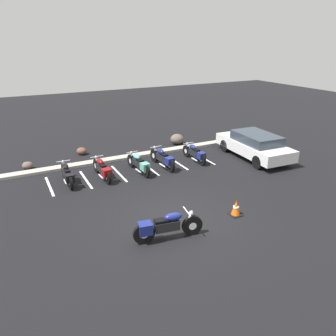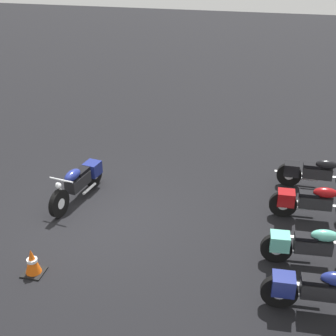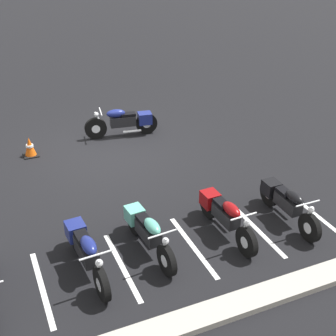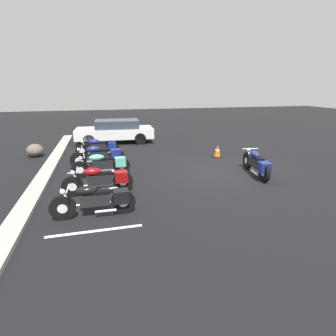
# 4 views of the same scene
# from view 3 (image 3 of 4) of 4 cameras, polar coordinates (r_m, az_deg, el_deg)

# --- Properties ---
(ground) EXTENTS (60.00, 60.00, 0.00)m
(ground) POSITION_cam_3_polar(r_m,az_deg,el_deg) (13.21, -7.19, 1.93)
(ground) COLOR black
(motorcycle_navy_featured) EXTENTS (2.17, 0.72, 0.86)m
(motorcycle_navy_featured) POSITION_cam_3_polar(r_m,az_deg,el_deg) (13.99, -5.27, 5.67)
(motorcycle_navy_featured) COLOR black
(motorcycle_navy_featured) RESTS_ON ground
(parked_bike_0) EXTENTS (0.58, 2.05, 0.81)m
(parked_bike_0) POSITION_cam_3_polar(r_m,az_deg,el_deg) (10.40, 14.21, -4.05)
(parked_bike_0) COLOR black
(parked_bike_0) RESTS_ON ground
(parked_bike_1) EXTENTS (0.58, 2.08, 0.82)m
(parked_bike_1) POSITION_cam_3_polar(r_m,az_deg,el_deg) (9.75, 6.86, -5.63)
(parked_bike_1) COLOR black
(parked_bike_1) RESTS_ON ground
(parked_bike_2) EXTENTS (0.58, 2.06, 0.81)m
(parked_bike_2) POSITION_cam_3_polar(r_m,az_deg,el_deg) (9.23, -2.58, -7.67)
(parked_bike_2) COLOR black
(parked_bike_2) RESTS_ON ground
(parked_bike_3) EXTENTS (0.60, 2.15, 0.84)m
(parked_bike_3) POSITION_cam_3_polar(r_m,az_deg,el_deg) (8.87, -10.03, -9.77)
(parked_bike_3) COLOR black
(parked_bike_3) RESTS_ON ground
(concrete_curb) EXTENTS (18.00, 0.50, 0.12)m
(concrete_curb) POSITION_cam_3_polar(r_m,az_deg,el_deg) (8.24, 6.81, -16.75)
(concrete_curb) COLOR #A8A399
(concrete_curb) RESTS_ON ground
(traffic_cone) EXTENTS (0.40, 0.40, 0.54)m
(traffic_cone) POSITION_cam_3_polar(r_m,az_deg,el_deg) (13.35, -16.49, 2.44)
(traffic_cone) COLOR black
(traffic_cone) RESTS_ON ground
(stall_line_0) EXTENTS (0.10, 2.10, 0.00)m
(stall_line_0) POSITION_cam_3_polar(r_m,az_deg,el_deg) (10.99, 17.33, -5.25)
(stall_line_0) COLOR white
(stall_line_0) RESTS_ON ground
(stall_line_1) EXTENTS (0.10, 2.10, 0.00)m
(stall_line_1) POSITION_cam_3_polar(r_m,az_deg,el_deg) (10.18, 10.74, -7.29)
(stall_line_1) COLOR white
(stall_line_1) RESTS_ON ground
(stall_line_2) EXTENTS (0.10, 2.10, 0.00)m
(stall_line_2) POSITION_cam_3_polar(r_m,az_deg,el_deg) (9.55, 3.07, -9.53)
(stall_line_2) COLOR white
(stall_line_2) RESTS_ON ground
(stall_line_3) EXTENTS (0.10, 2.10, 0.00)m
(stall_line_3) POSITION_cam_3_polar(r_m,az_deg,el_deg) (9.11, -5.63, -11.82)
(stall_line_3) COLOR white
(stall_line_3) RESTS_ON ground
(stall_line_4) EXTENTS (0.10, 2.10, 0.00)m
(stall_line_4) POSITION_cam_3_polar(r_m,az_deg,el_deg) (8.92, -15.10, -13.98)
(stall_line_4) COLOR white
(stall_line_4) RESTS_ON ground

